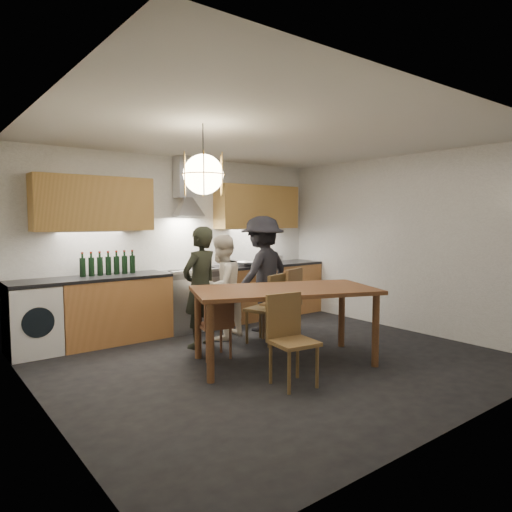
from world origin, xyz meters
TOP-DOWN VIEW (x-y plane):
  - ground at (0.00, 0.00)m, footprint 5.00×5.00m
  - room_shell at (0.00, 0.00)m, footprint 5.02×4.52m
  - counter_run at (0.02, 1.95)m, footprint 5.00×0.62m
  - range_stove at (0.00, 1.94)m, footprint 0.90×0.60m
  - wall_fixtures at (0.00, 2.07)m, footprint 4.30×0.54m
  - pendant_lamp at (-1.00, -0.10)m, footprint 0.43×0.43m
  - dining_table at (0.03, -0.16)m, footprint 2.29×1.72m
  - chair_back_left at (-0.52, 0.42)m, footprint 0.43×0.43m
  - chair_back_mid at (0.41, 0.56)m, footprint 0.54×0.54m
  - chair_back_right at (0.75, 0.60)m, footprint 0.58×0.58m
  - chair_front at (-0.38, -0.70)m, footprint 0.46×0.46m
  - person_left at (-0.40, 1.00)m, footprint 0.65×0.52m
  - person_mid at (0.04, 1.17)m, footprint 0.85×0.75m
  - person_right at (0.80, 1.21)m, footprint 1.22×0.88m
  - mixing_bowl at (0.94, 1.85)m, footprint 0.35×0.35m
  - stock_pot at (1.70, 1.92)m, footprint 0.22×0.22m
  - wine_bottles at (-1.21, 2.05)m, footprint 0.76×0.08m

SIDE VIEW (x-z plane):
  - ground at x=0.00m, z-range 0.00..0.00m
  - range_stove at x=0.00m, z-range -0.02..0.90m
  - counter_run at x=0.02m, z-range 0.00..0.90m
  - chair_back_left at x=-0.52m, z-range 0.06..0.86m
  - chair_front at x=-0.38m, z-range 0.07..0.97m
  - chair_back_mid at x=0.41m, z-range 0.07..1.00m
  - chair_back_right at x=0.75m, z-range 0.07..1.05m
  - person_mid at x=0.04m, z-range 0.00..1.45m
  - dining_table at x=0.03m, z-range 0.33..1.20m
  - person_left at x=-0.40m, z-range 0.00..1.56m
  - person_right at x=0.80m, z-range 0.00..1.70m
  - mixing_bowl at x=0.94m, z-range 0.90..0.97m
  - stock_pot at x=1.70m, z-range 0.90..1.02m
  - wine_bottles at x=-1.21m, z-range 0.90..1.22m
  - room_shell at x=0.00m, z-range 0.40..3.01m
  - wall_fixtures at x=0.00m, z-range 1.32..2.42m
  - pendant_lamp at x=-1.00m, z-range 1.75..2.45m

